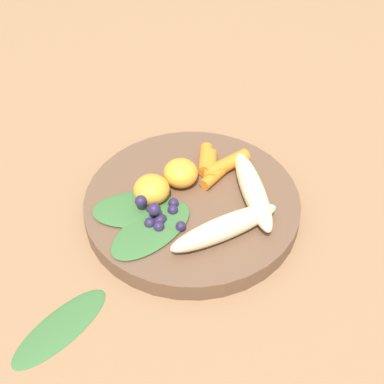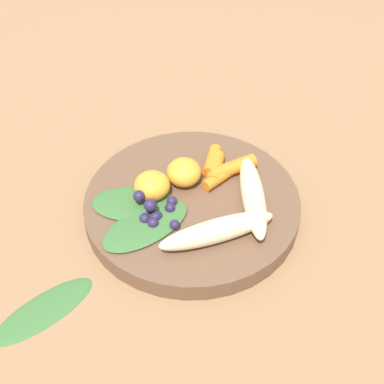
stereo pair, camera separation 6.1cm
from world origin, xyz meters
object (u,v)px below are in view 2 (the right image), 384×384
orange_segment_near (152,186)px  banana_peeled_left (253,196)px  kale_leaf_stray (43,309)px  bowl (192,205)px  banana_peeled_right (217,231)px

orange_segment_near → banana_peeled_left: bearing=-48.3°
banana_peeled_left → kale_leaf_stray: banana_peeled_left is taller
bowl → banana_peeled_left: bearing=-49.2°
banana_peeled_right → kale_leaf_stray: banana_peeled_right is taller
banana_peeled_right → kale_leaf_stray: 0.20m
banana_peeled_left → banana_peeled_right: bearing=138.3°
bowl → orange_segment_near: 0.05m
kale_leaf_stray → banana_peeled_right: bearing=161.7°
banana_peeled_left → banana_peeled_right: same height
bowl → kale_leaf_stray: bearing=-178.4°
orange_segment_near → banana_peeled_right: bearing=-83.6°
banana_peeled_right → kale_leaf_stray: bearing=-177.0°
bowl → banana_peeled_right: size_ratio=1.93×
bowl → banana_peeled_left: 0.08m
bowl → banana_peeled_right: banana_peeled_right is taller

